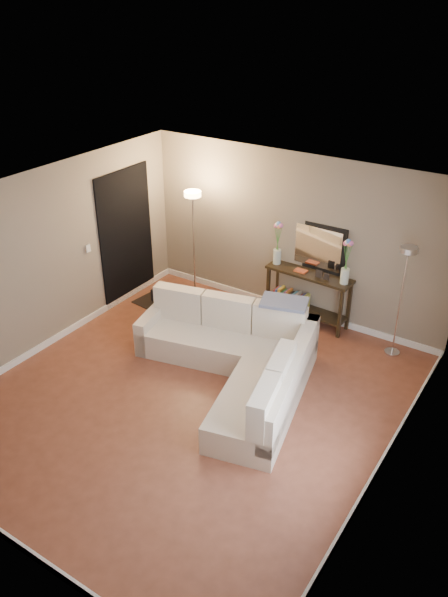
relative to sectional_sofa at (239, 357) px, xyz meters
The scene contains 22 objects.
floor 0.86m from the sectional_sofa, 110.64° to the right, with size 5.00×5.50×0.01m, color brown.
ceiling 2.42m from the sectional_sofa, 110.64° to the right, with size 5.00×5.50×0.01m, color white.
wall_back 2.26m from the sectional_sofa, 97.90° to the left, with size 5.00×0.02×2.60m, color gray.
wall_left 3.05m from the sectional_sofa, 165.08° to the right, with size 0.02×5.50×2.60m, color gray.
wall_right 2.55m from the sectional_sofa, 18.43° to the right, with size 0.02×5.50×2.60m, color gray.
baseboard_back 2.03m from the sectional_sofa, 98.00° to the left, with size 5.00×0.03×0.10m, color white.
baseboard_front 3.50m from the sectional_sofa, 94.60° to the right, with size 5.00×0.03×0.10m, color white.
baseboard_left 2.88m from the sectional_sofa, 164.95° to the right, with size 0.03×5.50×0.10m, color white.
baseboard_right 2.34m from the sectional_sofa, 18.63° to the right, with size 0.03×5.50×0.10m, color white.
doorway 3.02m from the sectional_sofa, 160.88° to the left, with size 0.02×1.20×2.20m, color black.
switch_plate 2.90m from the sectional_sofa, behind, with size 0.02×0.08×0.12m, color white.
sectional_sofa is the anchor object (origin of this frame).
throw_blanket 0.95m from the sectional_sofa, 67.18° to the left, with size 0.62×0.36×0.05m, color slate.
console_table 1.85m from the sectional_sofa, 89.20° to the left, with size 1.39×0.44×0.84m.
leaning_mirror 2.20m from the sectional_sofa, 86.69° to the left, with size 0.97×0.10×0.76m.
table_decor 1.88m from the sectional_sofa, 86.77° to the left, with size 0.58×0.14×0.14m.
flower_vase_left 2.09m from the sectional_sofa, 104.14° to the left, with size 0.16×0.13×0.72m.
flower_vase_right 2.09m from the sectional_sofa, 69.25° to the left, with size 0.16×0.13×0.72m.
floor_lamp_lit 2.55m from the sectional_sofa, 140.21° to the left, with size 0.29×0.29×1.88m.
floor_lamp_unlit 2.46m from the sectional_sofa, 47.24° to the left, with size 0.30×0.30×1.67m.
charcoal_rug 2.29m from the sectional_sofa, 149.21° to the left, with size 1.22×0.92×0.02m, color black.
black_bag 2.43m from the sectional_sofa, 153.35° to the left, with size 0.35×0.24×0.22m, color black.
Camera 1 is at (3.63, -4.78, 4.75)m, focal length 35.00 mm.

